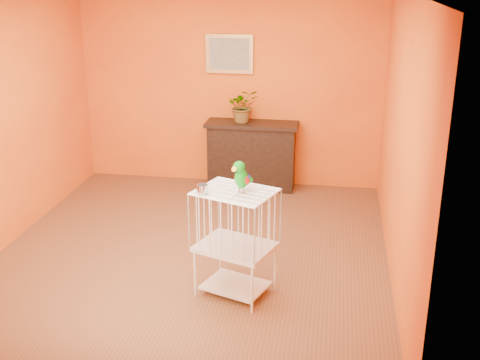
# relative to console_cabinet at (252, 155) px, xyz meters

# --- Properties ---
(ground) EXTENTS (4.50, 4.50, 0.00)m
(ground) POSITION_rel_console_cabinet_xyz_m (-0.32, -2.04, -0.45)
(ground) COLOR brown
(ground) RESTS_ON ground
(room_shell) EXTENTS (4.50, 4.50, 4.50)m
(room_shell) POSITION_rel_console_cabinet_xyz_m (-0.32, -2.04, 1.13)
(room_shell) COLOR orange
(room_shell) RESTS_ON ground
(console_cabinet) EXTENTS (1.21, 0.43, 0.90)m
(console_cabinet) POSITION_rel_console_cabinet_xyz_m (0.00, 0.00, 0.00)
(console_cabinet) COLOR black
(console_cabinet) RESTS_ON ground
(potted_plant) EXTENTS (0.51, 0.54, 0.34)m
(potted_plant) POSITION_rel_console_cabinet_xyz_m (-0.12, -0.06, 0.62)
(potted_plant) COLOR #26722D
(potted_plant) RESTS_ON console_cabinet
(framed_picture) EXTENTS (0.62, 0.04, 0.50)m
(framed_picture) POSITION_rel_console_cabinet_xyz_m (-0.32, 0.18, 1.30)
(framed_picture) COLOR #BE8B43
(framed_picture) RESTS_ON room_shell
(birdcage) EXTENTS (0.77, 0.69, 0.99)m
(birdcage) POSITION_rel_console_cabinet_xyz_m (0.25, -2.79, 0.07)
(birdcage) COLOR silver
(birdcage) RESTS_ON ground
(feed_cup) EXTENTS (0.10, 0.10, 0.07)m
(feed_cup) POSITION_rel_console_cabinet_xyz_m (-0.02, -2.88, 0.59)
(feed_cup) COLOR silver
(feed_cup) RESTS_ON birdcage
(parrot) EXTENTS (0.18, 0.25, 0.29)m
(parrot) POSITION_rel_console_cabinet_xyz_m (0.31, -2.80, 0.69)
(parrot) COLOR #59544C
(parrot) RESTS_ON birdcage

